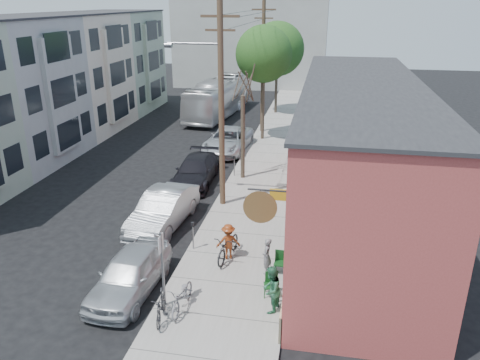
% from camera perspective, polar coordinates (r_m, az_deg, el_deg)
% --- Properties ---
extents(ground, '(120.00, 120.00, 0.00)m').
position_cam_1_polar(ground, '(20.77, -11.90, -8.30)').
color(ground, black).
extents(sidewalk, '(4.50, 58.00, 0.15)m').
position_cam_1_polar(sidewalk, '(29.52, 3.77, 1.36)').
color(sidewalk, gray).
rests_on(sidewalk, ground).
extents(cafe_building, '(6.60, 20.20, 6.61)m').
position_cam_1_polar(cafe_building, '(22.69, 14.07, 3.19)').
color(cafe_building, '#A5403D').
rests_on(cafe_building, ground).
extents(apartment_row, '(6.30, 32.00, 9.00)m').
position_cam_1_polar(apartment_row, '(36.57, -21.82, 10.96)').
color(apartment_row, '#A2B196').
rests_on(apartment_row, ground).
extents(end_cap_building, '(18.00, 8.00, 12.00)m').
position_cam_1_polar(end_cap_building, '(59.49, 1.45, 17.27)').
color(end_cap_building, '#A7A8A3').
rests_on(end_cap_building, ground).
extents(sign_post, '(0.07, 0.45, 2.80)m').
position_cam_1_polar(sign_post, '(16.10, -9.45, -9.90)').
color(sign_post, slate).
rests_on(sign_post, sidewalk).
extents(parking_meter_near, '(0.14, 0.14, 1.24)m').
position_cam_1_polar(parking_meter_near, '(19.82, -5.77, -6.21)').
color(parking_meter_near, slate).
rests_on(parking_meter_near, sidewalk).
extents(parking_meter_far, '(0.14, 0.14, 1.24)m').
position_cam_1_polar(parking_meter_far, '(27.86, -0.71, 2.16)').
color(parking_meter_far, slate).
rests_on(parking_meter_far, sidewalk).
extents(utility_pole_near, '(3.57, 0.28, 10.00)m').
position_cam_1_polar(utility_pole_near, '(22.75, -2.45, 9.36)').
color(utility_pole_near, '#503A28').
rests_on(utility_pole_near, sidewalk).
extents(utility_pole_far, '(1.80, 0.28, 10.00)m').
position_cam_1_polar(utility_pole_far, '(36.96, 2.81, 13.83)').
color(utility_pole_far, '#503A28').
rests_on(utility_pole_far, sidewalk).
extents(tree_bare, '(0.24, 0.24, 4.89)m').
position_cam_1_polar(tree_bare, '(27.10, 0.34, 5.19)').
color(tree_bare, '#44392C').
rests_on(tree_bare, sidewalk).
extents(tree_leafy_mid, '(4.06, 4.06, 8.29)m').
position_cam_1_polar(tree_leafy_mid, '(34.62, 2.92, 15.07)').
color(tree_leafy_mid, '#44392C').
rests_on(tree_leafy_mid, sidewalk).
extents(tree_leafy_far, '(4.82, 4.82, 8.17)m').
position_cam_1_polar(tree_leafy_far, '(43.51, 4.56, 15.64)').
color(tree_leafy_far, '#44392C').
rests_on(tree_leafy_far, sidewalk).
extents(patio_chair_a, '(0.53, 0.53, 0.88)m').
position_cam_1_polar(patio_chair_a, '(18.32, 4.94, -10.04)').
color(patio_chair_a, '#124118').
rests_on(patio_chair_a, sidewalk).
extents(patio_chair_b, '(0.61, 0.61, 0.88)m').
position_cam_1_polar(patio_chair_b, '(17.03, 3.76, -12.68)').
color(patio_chair_b, '#124118').
rests_on(patio_chair_b, sidewalk).
extents(patron_grey, '(0.37, 0.55, 1.47)m').
position_cam_1_polar(patron_grey, '(18.15, 3.28, -9.24)').
color(patron_grey, slate).
rests_on(patron_grey, sidewalk).
extents(patron_green, '(0.80, 0.94, 1.69)m').
position_cam_1_polar(patron_green, '(16.10, 3.81, -13.18)').
color(patron_green, '#296846').
rests_on(patron_green, sidewalk).
extents(cyclist, '(1.10, 0.83, 1.52)m').
position_cam_1_polar(cyclist, '(19.08, -1.43, -7.51)').
color(cyclist, maroon).
rests_on(cyclist, sidewalk).
extents(cyclist_bike, '(1.09, 2.23, 1.12)m').
position_cam_1_polar(cyclist_bike, '(19.18, -1.43, -8.02)').
color(cyclist_bike, black).
rests_on(cyclist_bike, sidewalk).
extents(parked_bike_a, '(0.73, 1.70, 0.99)m').
position_cam_1_polar(parked_bike_a, '(16.12, -9.61, -14.92)').
color(parked_bike_a, black).
rests_on(parked_bike_a, sidewalk).
extents(parked_bike_b, '(0.76, 1.90, 0.98)m').
position_cam_1_polar(parked_bike_b, '(16.49, -7.04, -13.87)').
color(parked_bike_b, slate).
rests_on(parked_bike_b, sidewalk).
extents(car_0, '(2.05, 4.67, 1.56)m').
position_cam_1_polar(car_0, '(17.73, -13.29, -11.04)').
color(car_0, silver).
rests_on(car_0, ground).
extents(car_1, '(2.21, 5.27, 1.69)m').
position_cam_1_polar(car_1, '(22.26, -9.34, -3.57)').
color(car_1, '#ACAFB4').
rests_on(car_1, ground).
extents(car_2, '(2.30, 5.26, 1.50)m').
position_cam_1_polar(car_2, '(27.28, -5.41, 1.13)').
color(car_2, black).
rests_on(car_2, ground).
extents(car_3, '(2.98, 5.89, 1.60)m').
position_cam_1_polar(car_3, '(33.00, -1.46, 4.87)').
color(car_3, silver).
rests_on(car_3, ground).
extents(bus, '(3.86, 11.94, 3.27)m').
position_cam_1_polar(bus, '(43.55, -2.63, 10.01)').
color(bus, white).
rests_on(bus, ground).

